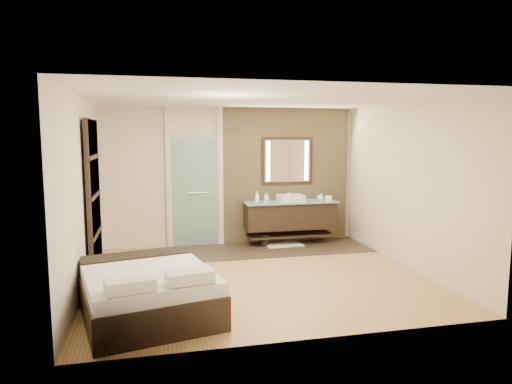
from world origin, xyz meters
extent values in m
plane|color=olive|center=(0.00, 0.00, 0.00)|extent=(5.00, 5.00, 0.00)
cube|color=#31241B|center=(0.60, 1.60, 0.01)|extent=(3.80, 1.30, 0.01)
cube|color=#9F885B|center=(1.10, 2.21, 1.35)|extent=(2.60, 0.08, 2.70)
cube|color=black|center=(1.10, 1.92, 0.57)|extent=(1.80, 0.50, 0.50)
cube|color=black|center=(1.10, 1.92, 0.18)|extent=(1.71, 0.45, 0.04)
cube|color=#92E0CF|center=(1.10, 1.90, 0.85)|extent=(1.85, 0.55, 0.03)
cube|color=white|center=(1.10, 1.90, 0.93)|extent=(0.50, 0.38, 0.13)
cylinder|color=silver|center=(1.10, 2.09, 0.95)|extent=(0.03, 0.03, 0.18)
cylinder|color=silver|center=(1.10, 2.05, 1.03)|extent=(0.02, 0.10, 0.02)
cube|color=black|center=(1.10, 2.16, 1.65)|extent=(1.06, 0.03, 0.96)
cube|color=white|center=(1.10, 2.15, 1.65)|extent=(0.94, 0.01, 0.84)
cube|color=beige|center=(0.70, 2.14, 1.65)|extent=(0.07, 0.01, 0.80)
cube|color=beige|center=(1.50, 2.14, 1.65)|extent=(0.07, 0.01, 0.80)
cube|color=silver|center=(-0.75, 2.20, 1.05)|extent=(0.90, 0.05, 2.10)
cylinder|color=silver|center=(-0.70, 2.15, 1.05)|extent=(0.45, 0.03, 0.03)
cube|color=beige|center=(-1.25, 2.21, 1.35)|extent=(0.10, 0.08, 2.70)
cube|color=beige|center=(-0.25, 2.21, 1.35)|extent=(0.10, 0.08, 2.70)
cube|color=black|center=(-2.43, 0.60, 1.20)|extent=(0.06, 1.20, 2.40)
cube|color=beige|center=(-2.41, 0.60, 0.37)|extent=(0.02, 1.06, 0.52)
cube|color=beige|center=(-2.41, 0.60, 0.96)|extent=(0.02, 1.06, 0.52)
cube|color=beige|center=(-2.41, 0.60, 1.54)|extent=(0.02, 1.06, 0.52)
cube|color=beige|center=(-2.41, 0.60, 2.13)|extent=(0.02, 1.06, 0.52)
cube|color=black|center=(-1.65, -1.15, 0.20)|extent=(1.82, 2.10, 0.40)
cube|color=silver|center=(-1.65, -1.15, 0.48)|extent=(1.77, 2.04, 0.16)
cube|color=black|center=(-1.80, -0.48, 0.56)|extent=(1.47, 0.71, 0.04)
cube|color=silver|center=(-1.80, -1.93, 0.64)|extent=(0.55, 0.38, 0.13)
cube|color=silver|center=(-1.18, -1.79, 0.64)|extent=(0.55, 0.38, 0.13)
cube|color=silver|center=(0.93, 1.85, 0.02)|extent=(0.75, 0.55, 0.02)
cylinder|color=black|center=(0.55, 1.85, 0.12)|extent=(0.25, 0.25, 0.24)
cube|color=white|center=(1.85, 1.80, 0.92)|extent=(0.15, 0.15, 0.10)
imported|color=white|center=(0.42, 1.90, 0.98)|extent=(0.11, 0.11, 0.22)
imported|color=#B2B2B2|center=(0.63, 1.98, 0.96)|extent=(0.11, 0.11, 0.19)
imported|color=#BCECEA|center=(1.74, 1.90, 0.93)|extent=(0.14, 0.14, 0.14)
imported|color=white|center=(1.73, 1.94, 0.91)|extent=(0.14, 0.14, 0.09)
camera|label=1|loc=(-1.54, -6.64, 2.17)|focal=32.00mm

